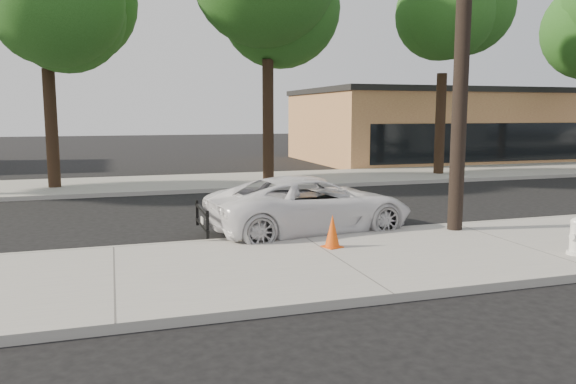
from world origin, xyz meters
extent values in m
plane|color=black|center=(0.00, 0.00, 0.00)|extent=(120.00, 120.00, 0.00)
cube|color=gray|center=(0.00, -4.30, 0.07)|extent=(90.00, 4.40, 0.15)
cube|color=gray|center=(0.00, 8.50, 0.07)|extent=(90.00, 5.00, 0.15)
cube|color=#9E9B93|center=(0.00, -2.10, 0.07)|extent=(90.00, 0.12, 0.16)
cube|color=#A46344|center=(16.00, 16.00, 2.00)|extent=(18.00, 10.00, 4.00)
cylinder|color=black|center=(3.60, -2.70, 4.65)|extent=(0.34, 0.34, 9.00)
cylinder|color=black|center=(-6.00, 8.20, 2.28)|extent=(0.44, 0.44, 4.25)
sphere|color=#1B4714|center=(-6.00, 8.20, 5.80)|extent=(4.20, 4.20, 4.20)
cylinder|color=black|center=(2.00, 7.80, 2.53)|extent=(0.44, 0.44, 4.75)
sphere|color=#1B4714|center=(2.00, 7.80, 6.50)|extent=(4.80, 4.80, 4.80)
cylinder|color=black|center=(10.00, 8.10, 2.35)|extent=(0.44, 0.44, 4.40)
sphere|color=#1B4714|center=(10.00, 8.10, 6.00)|extent=(4.35, 4.35, 4.35)
sphere|color=#1B4714|center=(10.58, 7.66, 7.16)|extent=(3.48, 3.48, 3.48)
imported|color=white|center=(0.50, -1.42, 0.68)|extent=(5.16, 2.86, 1.37)
cylinder|color=white|center=(4.47, -5.43, 0.18)|extent=(0.35, 0.35, 0.07)
cube|color=#DE4B0B|center=(0.22, -3.48, 0.16)|extent=(0.44, 0.44, 0.02)
cone|color=#DE4B0B|center=(0.22, -3.48, 0.48)|extent=(0.39, 0.39, 0.67)
camera|label=1|loc=(-3.94, -13.76, 2.84)|focal=35.00mm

